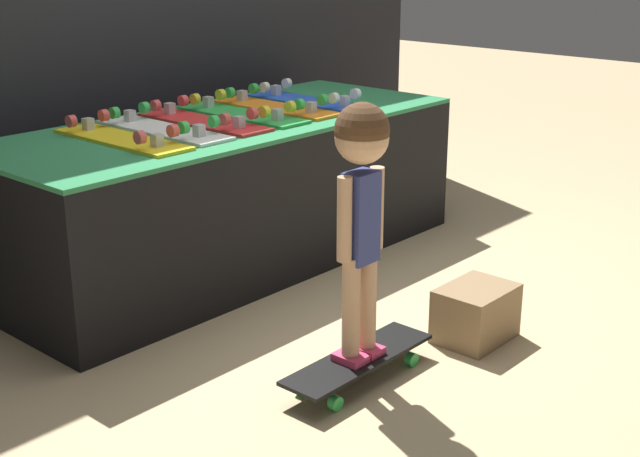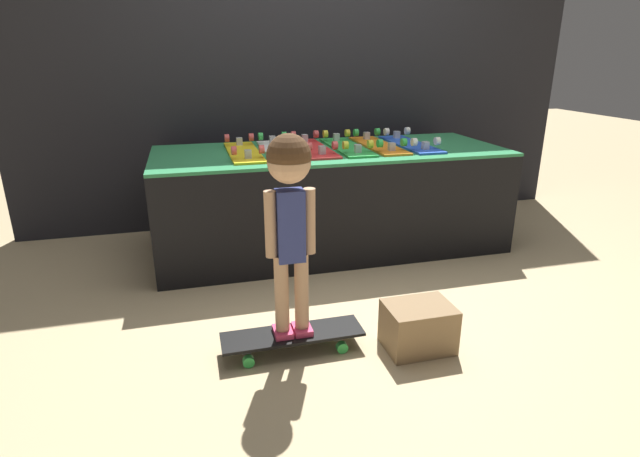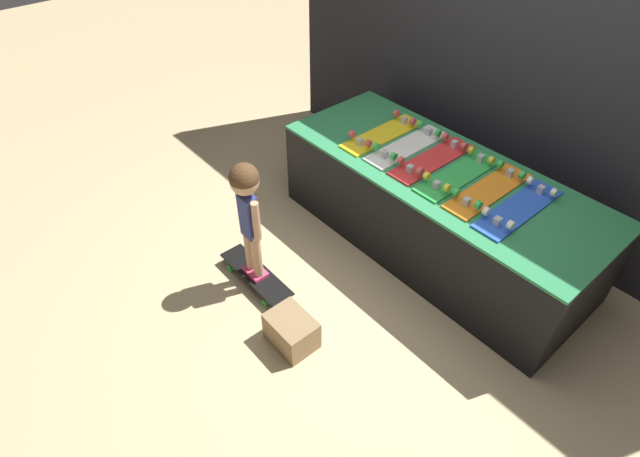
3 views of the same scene
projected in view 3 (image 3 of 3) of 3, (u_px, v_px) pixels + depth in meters
ground_plane at (382, 275)px, 3.62m from camera, size 16.00×16.00×0.00m
back_wall at (520, 69)px, 3.42m from camera, size 4.42×0.10×2.41m
display_rack at (435, 209)px, 3.64m from camera, size 2.34×0.92×0.69m
skateboard_yellow_on_rack at (383, 133)px, 3.74m from camera, size 0.20×0.72×0.09m
skateboard_white_on_rack at (407, 145)px, 3.61m from camera, size 0.20×0.72×0.09m
skateboard_red_on_rack at (432, 159)px, 3.48m from camera, size 0.20×0.72×0.09m
skateboard_green_on_rack at (459, 174)px, 3.34m from camera, size 0.20×0.72×0.09m
skateboard_orange_on_rack at (488, 190)px, 3.21m from camera, size 0.20×0.72×0.09m
skateboard_blue_on_rack at (519, 208)px, 3.07m from camera, size 0.20×0.72×0.09m
skateboard_on_floor at (256, 275)px, 3.52m from camera, size 0.65×0.18×0.09m
child at (247, 202)px, 3.08m from camera, size 0.22×0.18×0.91m
storage_box at (292, 331)px, 3.11m from camera, size 0.31×0.23×0.22m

